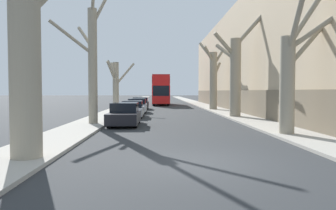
% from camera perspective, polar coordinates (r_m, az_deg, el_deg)
% --- Properties ---
extents(ground_plane, '(300.00, 300.00, 0.00)m').
position_cam_1_polar(ground_plane, '(9.65, 4.65, -10.00)').
color(ground_plane, '#2B2D30').
extents(sidewalk_left, '(2.39, 120.00, 0.12)m').
position_cam_1_polar(sidewalk_left, '(59.55, -5.84, 0.49)').
color(sidewalk_left, '#A39E93').
rests_on(sidewalk_left, ground).
extents(sidewalk_right, '(2.39, 120.00, 0.12)m').
position_cam_1_polar(sidewalk_right, '(59.74, 4.45, 0.50)').
color(sidewalk_right, '#A39E93').
rests_on(sidewalk_right, ground).
extents(building_facade_right, '(10.08, 48.92, 10.75)m').
position_cam_1_polar(building_facade_right, '(39.35, 17.08, 7.13)').
color(building_facade_right, tan).
rests_on(building_facade_right, ground).
extents(street_tree_left_0, '(1.72, 2.60, 7.17)m').
position_cam_1_polar(street_tree_left_0, '(10.53, -23.32, 9.88)').
color(street_tree_left_0, gray).
rests_on(street_tree_left_0, ground).
extents(street_tree_left_1, '(3.80, 2.32, 9.25)m').
position_cam_1_polar(street_tree_left_1, '(20.44, -13.05, 7.84)').
color(street_tree_left_1, gray).
rests_on(street_tree_left_1, ground).
extents(street_tree_left_2, '(2.74, 2.53, 5.09)m').
position_cam_1_polar(street_tree_left_2, '(31.13, -9.07, 3.51)').
color(street_tree_left_2, gray).
rests_on(street_tree_left_2, ground).
extents(street_tree_right_0, '(3.14, 1.84, 6.72)m').
position_cam_1_polar(street_tree_right_0, '(16.05, 20.82, 5.24)').
color(street_tree_right_0, gray).
rests_on(street_tree_right_0, ground).
extents(street_tree_right_1, '(4.21, 3.07, 8.33)m').
position_cam_1_polar(street_tree_right_1, '(25.99, 11.69, 5.53)').
color(street_tree_right_1, gray).
rests_on(street_tree_right_1, ground).
extents(street_tree_right_2, '(2.61, 2.84, 7.52)m').
position_cam_1_polar(street_tree_right_2, '(35.83, 7.86, 4.71)').
color(street_tree_right_2, gray).
rests_on(street_tree_right_2, ground).
extents(double_decker_bus, '(2.48, 10.80, 4.35)m').
position_cam_1_polar(double_decker_bus, '(49.37, -1.28, 2.90)').
color(double_decker_bus, red).
rests_on(double_decker_bus, ground).
extents(parked_car_0, '(1.76, 4.36, 1.37)m').
position_cam_1_polar(parked_car_0, '(20.03, -7.57, -1.66)').
color(parked_car_0, black).
rests_on(parked_car_0, ground).
extents(parked_car_1, '(1.71, 4.55, 1.30)m').
position_cam_1_polar(parked_car_1, '(26.12, -6.20, -0.76)').
color(parked_car_1, '#9EA3AD').
rests_on(parked_car_1, ground).
extents(parked_car_2, '(1.81, 3.94, 1.35)m').
position_cam_1_polar(parked_car_2, '(31.53, -5.42, -0.18)').
color(parked_car_2, '#9EA3AD').
rests_on(parked_car_2, ground).
extents(parked_car_3, '(1.81, 3.98, 1.36)m').
position_cam_1_polar(parked_car_3, '(37.44, -4.84, 0.25)').
color(parked_car_3, black).
rests_on(parked_car_3, ground).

